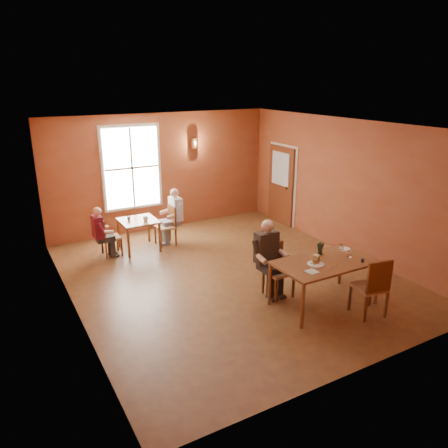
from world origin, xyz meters
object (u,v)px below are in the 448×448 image
chair_empty (369,286)px  diner_maroon (109,231)px  diner_white (166,219)px  chair_diner_maroon (111,236)px  diner_main (280,262)px  chair_diner_white (165,226)px  main_table (324,283)px  second_table (139,235)px  chair_diner_main (279,271)px

chair_empty → diner_maroon: size_ratio=0.92×
diner_white → chair_diner_maroon: 1.35m
diner_main → chair_diner_white: bearing=-76.6°
chair_empty → diner_white: bearing=119.1°
chair_diner_maroon → diner_maroon: 0.14m
diner_maroon → main_table: bearing=33.0°
chair_diner_white → diner_white: 0.17m
chair_empty → diner_main: bearing=135.5°
diner_main → second_table: 3.78m
diner_maroon → chair_diner_white: bearing=90.0°
second_table → main_table: bearing=-64.2°
chair_diner_white → main_table: bearing=-162.0°
chair_diner_main → second_table: (-1.48, 3.43, -0.13)m
second_table → chair_diner_maroon: 0.65m
diner_maroon → diner_white: bearing=90.0°
diner_white → chair_diner_white: bearing=90.0°
chair_diner_white → diner_white: diner_white is taller
diner_main → chair_diner_main: bearing=-90.0°
chair_empty → diner_white: (-1.72, 4.72, 0.12)m
main_table → second_table: (-1.98, 4.08, -0.05)m
chair_diner_white → diner_white: (0.03, 0.00, 0.17)m
chair_empty → diner_white: size_ratio=0.82×
diner_main → second_table: bearing=-66.9°
diner_white → diner_maroon: 1.36m
diner_main → main_table: bearing=128.9°
diner_main → chair_diner_maroon: diner_main is taller
diner_white → chair_diner_maroon: bearing=90.0°
second_table → diner_white: bearing=0.0°
second_table → chair_diner_maroon: chair_diner_maroon is taller
main_table → diner_maroon: diner_maroon is taller
diner_main → chair_empty: bearing=126.4°
chair_diner_white → diner_maroon: size_ratio=0.82×
diner_main → second_table: diner_main is taller
second_table → diner_maroon: size_ratio=0.72×
main_table → diner_main: (-0.50, 0.62, 0.27)m
chair_diner_main → chair_diner_white: (-0.83, 3.43, -0.02)m
chair_diner_maroon → diner_white: bearing=90.0°
main_table → chair_diner_maroon: size_ratio=2.00×
chair_diner_main → diner_main: size_ratio=0.72×
diner_main → diner_maroon: bearing=-58.1°
chair_diner_main → chair_empty: bearing=125.8°
diner_white → chair_diner_main: bearing=-166.9°
chair_diner_maroon → main_table: bearing=32.7°
diner_main → chair_diner_maroon: size_ratio=1.55×
diner_main → chair_diner_white: size_ratio=1.44×
second_table → chair_diner_maroon: bearing=180.0°
chair_diner_main → diner_white: size_ratio=0.76×
chair_diner_main → diner_white: bearing=-76.9°
second_table → chair_diner_maroon: (-0.65, 0.00, 0.08)m
chair_empty → second_table: (-2.40, 4.72, -0.16)m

